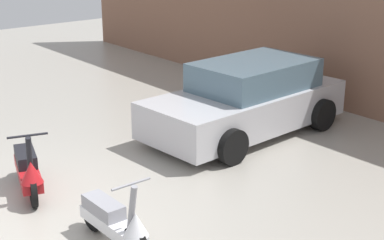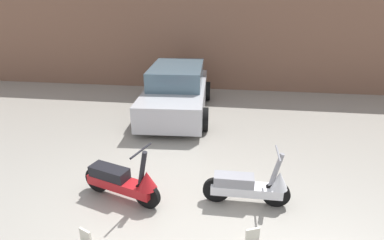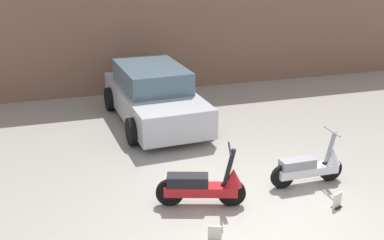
{
  "view_description": "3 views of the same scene",
  "coord_description": "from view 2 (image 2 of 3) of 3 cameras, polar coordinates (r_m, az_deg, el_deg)",
  "views": [
    {
      "loc": [
        6.69,
        -2.61,
        3.7
      ],
      "look_at": [
        0.15,
        2.71,
        0.84
      ],
      "focal_mm": 55.0,
      "sensor_mm": 36.0,
      "label": 1
    },
    {
      "loc": [
        0.93,
        -3.51,
        3.14
      ],
      "look_at": [
        0.14,
        2.47,
        0.64
      ],
      "focal_mm": 28.0,
      "sensor_mm": 36.0,
      "label": 2
    },
    {
      "loc": [
        -2.96,
        -6.17,
        4.06
      ],
      "look_at": [
        -0.42,
        2.06,
        0.88
      ],
      "focal_mm": 45.0,
      "sensor_mm": 36.0,
      "label": 3
    }
  ],
  "objects": [
    {
      "name": "wall_back",
      "position": [
        10.74,
        2.67,
        16.48
      ],
      "size": [
        19.6,
        0.12,
        4.04
      ],
      "primitive_type": "cube",
      "color": "#845B47",
      "rests_on": "ground_plane"
    },
    {
      "name": "car_rear_left",
      "position": [
        8.63,
        -2.95,
        5.59
      ],
      "size": [
        2.06,
        3.99,
        1.32
      ],
      "rotation": [
        0.0,
        0.0,
        -1.51
      ],
      "color": "#B7B7BC",
      "rests_on": "ground_plane"
    },
    {
      "name": "scooter_front_left",
      "position": [
        5.08,
        -12.89,
        -11.26
      ],
      "size": [
        1.43,
        0.71,
        1.03
      ],
      "rotation": [
        0.0,
        0.0,
        -0.31
      ],
      "color": "black",
      "rests_on": "ground_plane"
    },
    {
      "name": "scooter_front_right",
      "position": [
        4.97,
        11.04,
        -12.17
      ],
      "size": [
        1.39,
        0.5,
        0.97
      ],
      "rotation": [
        0.0,
        0.0,
        0.0
      ],
      "color": "black",
      "rests_on": "ground_plane"
    },
    {
      "name": "ground_plane",
      "position": [
        4.8,
        -5.83,
        -18.49
      ],
      "size": [
        28.0,
        28.0,
        0.0
      ],
      "primitive_type": "plane",
      "color": "#9E998E"
    },
    {
      "name": "placard_near_left_scooter",
      "position": [
        4.58,
        -19.56,
        -20.49
      ],
      "size": [
        0.2,
        0.17,
        0.26
      ],
      "rotation": [
        0.0,
        0.0,
        -0.41
      ],
      "color": "black",
      "rests_on": "ground_plane"
    },
    {
      "name": "placard_near_right_scooter",
      "position": [
        4.44,
        11.41,
        -21.04
      ],
      "size": [
        0.2,
        0.17,
        0.26
      ],
      "rotation": [
        0.0,
        0.0,
        0.39
      ],
      "color": "black",
      "rests_on": "ground_plane"
    }
  ]
}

